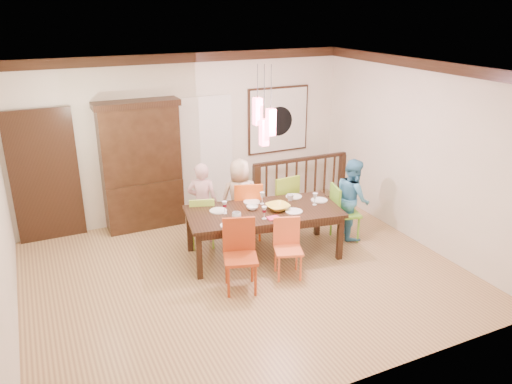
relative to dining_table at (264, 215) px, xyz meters
name	(u,v)px	position (x,y,z in m)	size (l,w,h in m)	color
floor	(245,274)	(-0.51, -0.43, -0.67)	(6.00, 6.00, 0.00)	#966C48
ceiling	(243,70)	(-0.51, -0.43, 2.23)	(6.00, 6.00, 0.00)	white
wall_back	(187,137)	(-0.51, 2.07, 0.78)	(6.00, 6.00, 0.00)	beige
wall_right	(417,153)	(2.49, -0.43, 0.78)	(5.00, 5.00, 0.00)	beige
crown_molding	(243,76)	(-0.51, -0.43, 2.15)	(6.00, 5.00, 0.16)	black
panel_door	(45,178)	(-2.91, 2.02, 0.38)	(1.04, 0.07, 2.24)	black
white_doorway	(207,157)	(-0.16, 2.04, 0.38)	(0.97, 0.05, 2.22)	silver
painting	(278,120)	(1.29, 2.04, 0.93)	(1.25, 0.06, 1.25)	black
pendant_cluster	(264,122)	(0.00, 0.00, 1.43)	(0.27, 0.21, 1.14)	#FF4C6A
dining_table	(264,215)	(0.00, 0.00, 0.00)	(2.45, 1.41, 0.75)	black
chair_far_left	(202,217)	(-0.74, 0.71, -0.18)	(0.48, 0.48, 0.86)	#9FD041
chair_far_mid	(247,205)	(0.03, 0.68, -0.10)	(0.56, 0.56, 1.00)	#DD5918
chair_far_right	(281,198)	(0.67, 0.71, -0.09)	(0.50, 0.50, 1.01)	olive
chair_near_left	(240,253)	(-0.72, -0.78, -0.11)	(0.56, 0.56, 0.98)	#A13A16
chair_near_mid	(288,246)	(0.03, -0.74, -0.19)	(0.48, 0.48, 0.85)	orange
chair_end_right	(346,209)	(1.46, -0.06, -0.14)	(0.51, 0.51, 0.94)	#67AD2B
china_hutch	(141,165)	(-1.40, 1.87, 0.43)	(1.39, 0.46, 2.20)	black
balustrade	(301,181)	(1.54, 1.52, -0.17)	(1.98, 0.12, 0.96)	black
person_far_left	(203,203)	(-0.67, 0.87, -0.01)	(0.49, 0.32, 1.33)	#F1B7C4
person_far_mid	(240,198)	(-0.04, 0.80, -0.01)	(0.65, 0.42, 1.33)	beige
person_end_right	(353,198)	(1.63, 0.00, -0.01)	(0.65, 0.51, 1.34)	#4592C1
serving_bowl	(278,207)	(0.20, -0.07, 0.12)	(0.34, 0.34, 0.08)	yellow
small_bowl	(252,208)	(-0.14, 0.10, 0.10)	(0.18, 0.18, 0.06)	white
cup_left	(237,216)	(-0.50, -0.14, 0.13)	(0.13, 0.13, 0.11)	silver
cup_right	(290,197)	(0.55, 0.17, 0.13)	(0.11, 0.11, 0.10)	silver
plate_far_left	(218,211)	(-0.64, 0.25, 0.08)	(0.26, 0.26, 0.01)	white
plate_far_mid	(252,202)	(-0.03, 0.36, 0.08)	(0.26, 0.26, 0.01)	white
plate_far_right	(294,197)	(0.68, 0.28, 0.08)	(0.26, 0.26, 0.01)	white
plate_near_left	(229,225)	(-0.68, -0.30, 0.08)	(0.26, 0.26, 0.01)	white
plate_near_mid	(294,211)	(0.38, -0.25, 0.08)	(0.26, 0.26, 0.01)	white
plate_end_right	(319,200)	(0.97, -0.02, 0.08)	(0.26, 0.26, 0.01)	white
wine_glass_a	(225,207)	(-0.58, 0.13, 0.17)	(0.08, 0.08, 0.19)	#590C19
wine_glass_b	(262,198)	(0.09, 0.24, 0.17)	(0.08, 0.08, 0.19)	silver
wine_glass_c	(264,213)	(-0.13, -0.29, 0.17)	(0.08, 0.08, 0.19)	#590C19
wine_glass_d	(315,199)	(0.81, -0.14, 0.17)	(0.08, 0.08, 0.19)	silver
napkin	(273,218)	(-0.01, -0.34, 0.08)	(0.18, 0.14, 0.01)	#D83359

